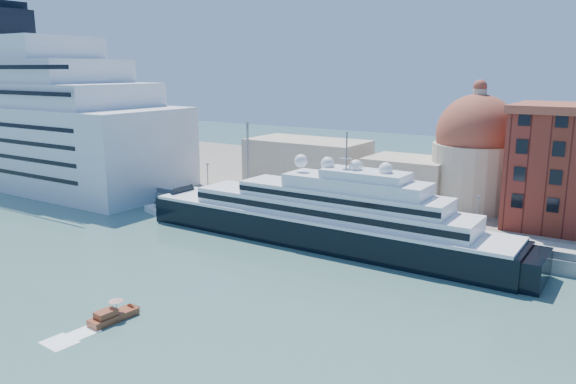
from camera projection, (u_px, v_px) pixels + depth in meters
The scene contains 9 objects.
ground at pixel (223, 276), 87.22m from camera, with size 400.00×400.00×0.00m, color #355C57.
quay at pixel (330, 220), 114.73m from camera, with size 180.00×10.00×2.50m, color gray.
land at pixel (405, 187), 148.28m from camera, with size 260.00×72.00×2.00m, color slate.
quay_fence at pixel (319, 216), 110.66m from camera, with size 180.00×0.10×1.20m, color slate.
superyacht at pixel (307, 219), 104.39m from camera, with size 81.91×11.36×24.48m.
service_barge at pixel (166, 212), 123.24m from camera, with size 12.87×7.41×2.75m.
water_taxi at pixel (112, 315), 71.70m from camera, with size 2.67×6.60×3.06m.
church at pixel (405, 161), 128.62m from camera, with size 66.00×18.00×25.50m.
lamp_posts at pixel (274, 174), 118.25m from camera, with size 120.80×2.40×18.00m.
Camera 1 is at (53.57, -63.37, 31.57)m, focal length 35.00 mm.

